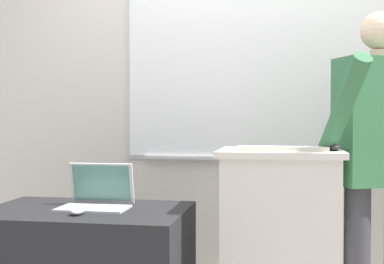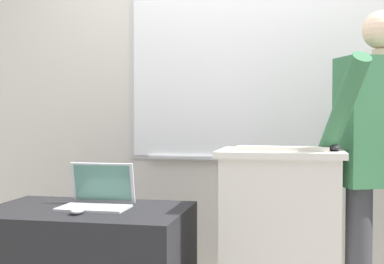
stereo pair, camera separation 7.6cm
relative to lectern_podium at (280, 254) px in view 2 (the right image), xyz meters
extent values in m
cube|color=beige|center=(-0.33, 0.86, 0.93)|extent=(6.40, 0.12, 2.90)
cube|color=#B7B7BC|center=(0.04, 0.80, 0.93)|extent=(2.12, 0.02, 1.07)
cube|color=white|center=(0.04, 0.79, 0.93)|extent=(2.07, 0.02, 1.02)
cube|color=#B7B7BC|center=(0.04, 0.78, 0.41)|extent=(1.87, 0.04, 0.02)
cube|color=beige|center=(0.00, 0.00, -0.02)|extent=(0.55, 0.41, 1.00)
cube|color=beige|center=(0.00, 0.00, 0.50)|extent=(0.60, 0.45, 0.03)
cube|color=#2D603D|center=(0.49, 0.15, 0.65)|extent=(0.47, 0.37, 0.64)
cylinder|color=beige|center=(0.49, 0.15, 0.99)|extent=(0.09, 0.09, 0.04)
sphere|color=beige|center=(0.49, 0.15, 1.11)|extent=(0.19, 0.19, 0.19)
cylinder|color=#2D603D|center=(0.27, -0.13, 0.69)|extent=(0.25, 0.44, 0.53)
cube|color=#B7BABF|center=(-0.91, -0.15, 0.22)|extent=(0.34, 0.21, 0.01)
cube|color=#B7BABF|center=(-0.91, -0.02, 0.33)|extent=(0.34, 0.06, 0.21)
cube|color=#4C7A6B|center=(-0.91, -0.03, 0.33)|extent=(0.30, 0.04, 0.18)
cube|color=beige|center=(0.01, -0.06, 0.52)|extent=(0.43, 0.11, 0.02)
ellipsoid|color=#BCBCC1|center=(-0.93, -0.30, 0.23)|extent=(0.06, 0.10, 0.03)
ellipsoid|color=black|center=(0.25, -0.04, 0.53)|extent=(0.06, 0.10, 0.03)
camera|label=1|loc=(0.02, -2.65, 0.68)|focal=50.00mm
camera|label=2|loc=(0.10, -2.64, 0.68)|focal=50.00mm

